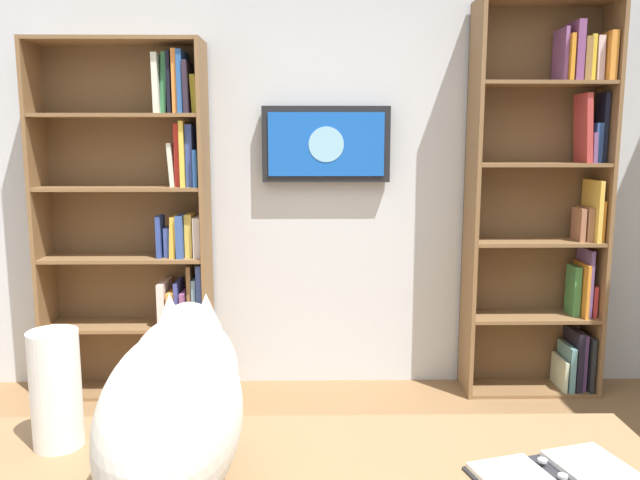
% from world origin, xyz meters
% --- Properties ---
extents(wall_back, '(4.52, 0.06, 2.70)m').
position_xyz_m(wall_back, '(0.00, -2.23, 1.35)').
color(wall_back, silver).
rests_on(wall_back, ground).
extents(bookshelf_left, '(0.75, 0.28, 2.19)m').
position_xyz_m(bookshelf_left, '(-1.23, -2.06, 1.09)').
color(bookshelf_left, brown).
rests_on(bookshelf_left, ground).
extents(bookshelf_right, '(0.93, 0.28, 1.97)m').
position_xyz_m(bookshelf_right, '(1.04, -2.06, 0.98)').
color(bookshelf_right, brown).
rests_on(bookshelf_right, ground).
extents(wall_mounted_tv, '(0.72, 0.07, 0.42)m').
position_xyz_m(wall_mounted_tv, '(0.02, -2.15, 1.42)').
color(wall_mounted_tv, black).
extents(cat, '(0.26, 0.65, 0.36)m').
position_xyz_m(cat, '(0.37, 0.26, 0.94)').
color(cat, silver).
rests_on(cat, desk).
extents(paper_towel_roll, '(0.11, 0.11, 0.27)m').
position_xyz_m(paper_towel_roll, '(0.68, 0.08, 0.89)').
color(paper_towel_roll, white).
rests_on(paper_towel_roll, desk).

